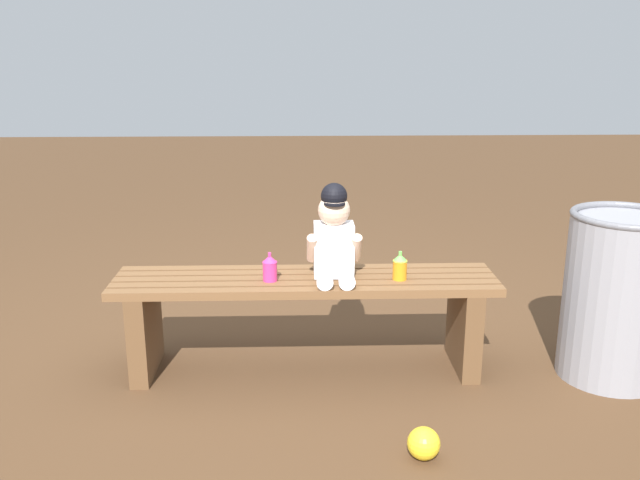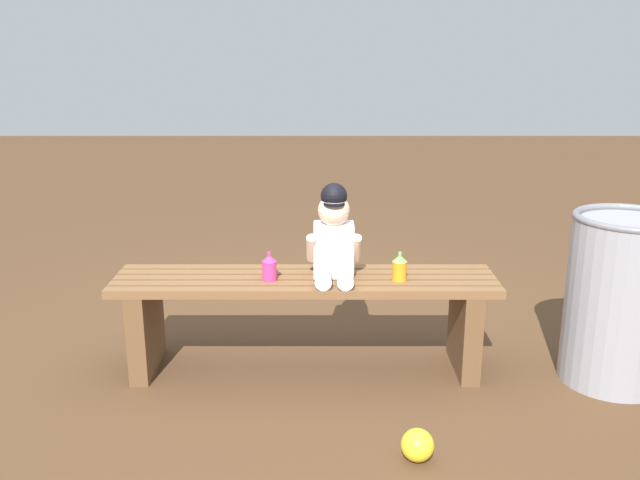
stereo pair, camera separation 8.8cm
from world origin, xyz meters
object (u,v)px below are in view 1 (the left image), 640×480
object	(u,v)px
park_bench	(306,308)
toy_ball	(424,443)
sippy_cup_right	(400,266)
sippy_cup_left	(270,268)
child_figure	(334,237)
trash_bin	(617,295)

from	to	relation	value
park_bench	toy_ball	distance (m)	0.84
park_bench	sippy_cup_right	xyz separation A→B (m)	(0.40, -0.04, 0.20)
sippy_cup_left	sippy_cup_right	world-z (taller)	same
park_bench	toy_ball	bearing A→B (deg)	-60.09
park_bench	child_figure	size ratio (longest dim) A/B	4.05
child_figure	toy_ball	bearing A→B (deg)	-68.45
park_bench	child_figure	distance (m)	0.34
sippy_cup_right	toy_ball	size ratio (longest dim) A/B	1.07
park_bench	child_figure	xyz separation A→B (m)	(0.12, 0.01, 0.32)
toy_ball	trash_bin	xyz separation A→B (m)	(0.92, 0.60, 0.31)
sippy_cup_left	sippy_cup_right	xyz separation A→B (m)	(0.55, 0.00, 0.00)
park_bench	sippy_cup_right	size ratio (longest dim) A/B	13.22
child_figure	trash_bin	distance (m)	1.22
toy_ball	child_figure	bearing A→B (deg)	111.55
child_figure	trash_bin	xyz separation A→B (m)	(1.20, -0.11, -0.24)
child_figure	toy_ball	distance (m)	0.94
sippy_cup_right	toy_ball	distance (m)	0.79
child_figure	sippy_cup_left	size ratio (longest dim) A/B	3.26
sippy_cup_left	trash_bin	xyz separation A→B (m)	(1.47, -0.06, -0.12)
park_bench	sippy_cup_right	distance (m)	0.45
park_bench	sippy_cup_right	world-z (taller)	sippy_cup_right
sippy_cup_left	trash_bin	distance (m)	1.47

